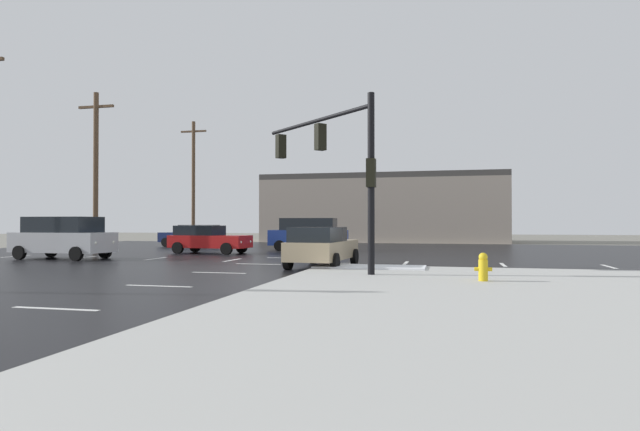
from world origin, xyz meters
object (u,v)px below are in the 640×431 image
(suv_silver, at_px, (63,237))
(traffic_signal_mast, at_px, (337,157))
(sedan_tan, at_px, (322,246))
(utility_pole_far, at_px, (96,169))
(sedan_navy, at_px, (193,235))
(sedan_red, at_px, (207,239))
(suv_blue, at_px, (309,233))
(utility_pole_distant, at_px, (193,180))
(fire_hydrant, at_px, (483,267))

(suv_silver, bearing_deg, traffic_signal_mast, -13.01)
(sedan_tan, relative_size, utility_pole_far, 0.51)
(suv_silver, distance_m, sedan_navy, 13.35)
(sedan_red, distance_m, suv_blue, 6.51)
(suv_blue, relative_size, utility_pole_distant, 0.49)
(fire_hydrant, distance_m, suv_silver, 20.14)
(fire_hydrant, relative_size, sedan_navy, 0.17)
(suv_silver, distance_m, suv_blue, 14.04)
(traffic_signal_mast, height_order, fire_hydrant, traffic_signal_mast)
(sedan_tan, bearing_deg, sedan_navy, 44.27)
(sedan_red, relative_size, sedan_navy, 0.99)
(sedan_red, bearing_deg, utility_pole_far, -158.34)
(suv_silver, distance_m, utility_pole_distant, 18.23)
(sedan_tan, bearing_deg, suv_blue, 20.46)
(sedan_red, height_order, utility_pole_far, utility_pole_far)
(sedan_navy, bearing_deg, sedan_tan, 137.22)
(fire_hydrant, xyz_separation_m, utility_pole_far, (-20.25, 10.72, 4.23))
(traffic_signal_mast, bearing_deg, suv_silver, 26.38)
(sedan_red, bearing_deg, sedan_navy, 126.90)
(fire_hydrant, distance_m, suv_blue, 19.36)
(suv_silver, relative_size, utility_pole_distant, 0.49)
(suv_silver, distance_m, sedan_tan, 13.41)
(suv_silver, height_order, sedan_tan, suv_silver)
(traffic_signal_mast, distance_m, sedan_red, 14.32)
(sedan_navy, bearing_deg, suv_silver, 95.94)
(sedan_navy, relative_size, utility_pole_far, 0.51)
(sedan_tan, height_order, utility_pole_far, utility_pole_far)
(suv_blue, distance_m, sedan_tan, 12.75)
(traffic_signal_mast, relative_size, sedan_navy, 1.23)
(fire_hydrant, distance_m, sedan_red, 18.98)
(sedan_red, distance_m, sedan_navy, 8.76)
(traffic_signal_mast, distance_m, suv_silver, 15.25)
(suv_silver, relative_size, suv_blue, 1.00)
(suv_blue, height_order, utility_pole_distant, utility_pole_distant)
(suv_silver, bearing_deg, sedan_navy, 92.82)
(fire_hydrant, bearing_deg, suv_blue, 119.27)
(suv_silver, height_order, suv_blue, same)
(utility_pole_far, bearing_deg, traffic_signal_mast, -28.15)
(utility_pole_distant, bearing_deg, traffic_signal_mast, -53.12)
(suv_blue, bearing_deg, utility_pole_distant, -35.15)
(fire_hydrant, height_order, suv_silver, suv_silver)
(fire_hydrant, relative_size, sedan_red, 0.17)
(fire_hydrant, distance_m, utility_pole_far, 23.30)
(suv_blue, distance_m, sedan_navy, 9.92)
(suv_silver, distance_m, sedan_red, 7.58)
(sedan_red, relative_size, utility_pole_far, 0.51)
(fire_hydrant, height_order, sedan_navy, sedan_navy)
(utility_pole_far, bearing_deg, utility_pole_distant, 93.46)
(traffic_signal_mast, bearing_deg, utility_pole_distant, -10.38)
(fire_hydrant, xyz_separation_m, sedan_navy, (-18.90, 19.94, 0.32))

